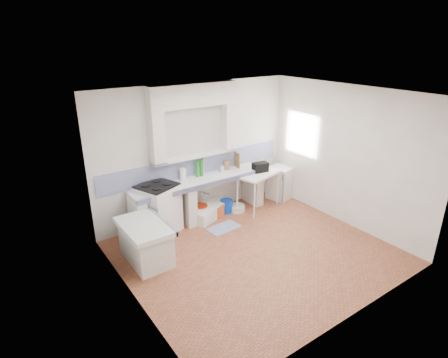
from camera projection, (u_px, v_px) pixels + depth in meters
floor at (256, 252)px, 6.61m from camera, size 4.50×4.50×0.00m
ceiling at (262, 95)px, 5.59m from camera, size 4.50×4.50×0.00m
wall_back at (196, 151)px, 7.63m from camera, size 4.50×0.00×4.50m
wall_front at (362, 228)px, 4.57m from camera, size 4.50×0.00×4.50m
wall_left at (129, 216)px, 4.90m from camera, size 0.00×4.50×4.50m
wall_right at (345, 156)px, 7.30m from camera, size 0.00×4.50×4.50m
alcove_mass at (194, 95)px, 7.05m from camera, size 1.90×0.25×0.45m
window_frame at (307, 133)px, 8.24m from camera, size 0.35×0.86×1.06m
lace_valance at (304, 117)px, 8.02m from camera, size 0.01×0.84×0.24m
counter_slab at (200, 181)px, 7.54m from camera, size 3.00×0.60×0.08m
counter_lip at (208, 185)px, 7.33m from camera, size 3.00×0.04×0.10m
counter_pier_left at (138, 218)px, 6.96m from camera, size 0.20×0.55×0.82m
counter_pier_mid at (186, 205)px, 7.52m from camera, size 0.20×0.55×0.82m
counter_pier_right at (253, 186)px, 8.45m from camera, size 0.20×0.55×0.82m
peninsula_top at (144, 226)px, 6.15m from camera, size 0.70×1.10×0.08m
peninsula_base at (146, 244)px, 6.28m from camera, size 0.60×1.00×0.62m
peninsula_lip at (162, 221)px, 6.33m from camera, size 0.04×1.10×0.10m
backsplash at (197, 165)px, 7.72m from camera, size 4.27×0.03×0.40m
stove at (158, 209)px, 7.15m from camera, size 0.88×0.87×0.97m
sink at (207, 211)px, 7.90m from camera, size 1.12×0.87×0.24m
side_table at (258, 191)px, 8.18m from camera, size 1.12×0.80×0.04m
fridge at (280, 182)px, 8.73m from camera, size 0.62×0.62×0.77m
bucket_red at (200, 211)px, 7.83m from camera, size 0.38×0.38×0.29m
bucket_orange at (218, 211)px, 7.88m from camera, size 0.29×0.29×0.26m
bucket_blue at (226, 206)px, 8.09m from camera, size 0.37×0.37×0.27m
basin_white at (237, 208)px, 8.16m from camera, size 0.35×0.35×0.13m
water_bottle_a at (203, 207)px, 7.97m from camera, size 0.12×0.12×0.34m
water_bottle_b at (207, 207)px, 8.03m from camera, size 0.09×0.09×0.29m
black_bag at (260, 167)px, 8.06m from camera, size 0.37×0.25×0.21m
green_bottle_a at (197, 169)px, 7.59m from camera, size 0.09×0.09×0.34m
green_bottle_b at (201, 167)px, 7.64m from camera, size 0.09×0.09×0.36m
knife_block at (227, 165)px, 8.01m from camera, size 0.13×0.12×0.21m
cutting_board at (237, 160)px, 8.14m from camera, size 0.06×0.25×0.34m
paper_towel at (183, 174)px, 7.42m from camera, size 0.16×0.16×0.25m
soap_bottle at (222, 168)px, 7.89m from camera, size 0.10×0.10×0.18m
rug at (224, 228)px, 7.45m from camera, size 0.69×0.43×0.01m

